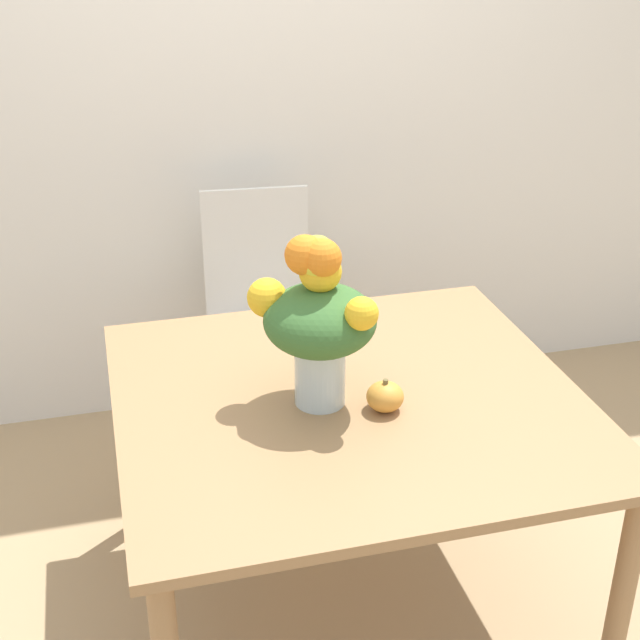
% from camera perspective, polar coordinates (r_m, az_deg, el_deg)
% --- Properties ---
extents(ground_plane, '(12.00, 12.00, 0.00)m').
position_cam_1_polar(ground_plane, '(2.88, 1.63, -17.46)').
color(ground_plane, tan).
extents(wall_back, '(8.00, 0.06, 2.70)m').
position_cam_1_polar(wall_back, '(3.45, -4.48, 15.45)').
color(wall_back, white).
rests_on(wall_back, ground_plane).
extents(dining_table, '(1.26, 1.19, 0.73)m').
position_cam_1_polar(dining_table, '(2.47, 1.82, -6.47)').
color(dining_table, '#9E754C').
rests_on(dining_table, ground_plane).
extents(flower_vase, '(0.32, 0.30, 0.47)m').
position_cam_1_polar(flower_vase, '(2.28, -0.13, 0.20)').
color(flower_vase, silver).
rests_on(flower_vase, dining_table).
extents(pumpkin, '(0.10, 0.10, 0.09)m').
position_cam_1_polar(pumpkin, '(2.35, 4.19, -4.90)').
color(pumpkin, gold).
rests_on(pumpkin, dining_table).
extents(dining_chair_near_window, '(0.45, 0.45, 0.98)m').
position_cam_1_polar(dining_chair_near_window, '(3.38, -3.78, -0.08)').
color(dining_chair_near_window, white).
rests_on(dining_chair_near_window, ground_plane).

